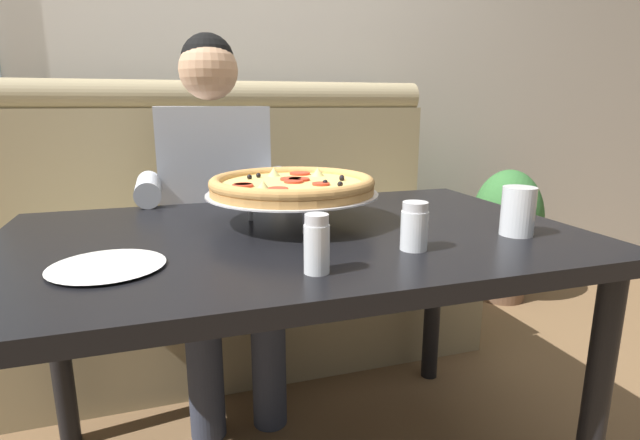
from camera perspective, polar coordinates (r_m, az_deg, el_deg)
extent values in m
cube|color=beige|center=(2.65, -12.12, 21.22)|extent=(6.00, 0.12, 2.80)
cube|color=#998966|center=(2.08, -8.45, -9.26)|extent=(1.88, 0.60, 0.46)
cube|color=#998966|center=(2.34, -10.45, 4.75)|extent=(1.88, 0.18, 0.65)
cylinder|color=#998966|center=(2.31, -10.85, 13.97)|extent=(1.88, 0.14, 0.14)
cube|color=black|center=(1.21, -3.03, -2.26)|extent=(1.40, 0.87, 0.04)
cylinder|color=black|center=(1.38, 29.48, -18.29)|extent=(0.06, 0.06, 0.68)
cylinder|color=black|center=(1.68, -28.27, -12.52)|extent=(0.06, 0.06, 0.68)
cylinder|color=black|center=(1.89, 13.09, -8.33)|extent=(0.06, 0.06, 0.68)
cube|color=#2D3342|center=(1.73, -11.23, -3.39)|extent=(0.34, 0.40, 0.15)
cylinder|color=#2D3342|center=(1.62, -13.26, -16.60)|extent=(0.11, 0.11, 0.46)
cylinder|color=#2D3342|center=(1.64, -6.01, -15.85)|extent=(0.11, 0.11, 0.46)
cube|color=#B2B7C1|center=(1.90, -12.31, 4.38)|extent=(0.40, 0.22, 0.56)
cylinder|color=#B2B7C1|center=(1.67, -19.42, 3.48)|extent=(0.08, 0.28, 0.08)
cylinder|color=#B2B7C1|center=(1.72, -3.94, 4.48)|extent=(0.08, 0.28, 0.08)
sphere|color=tan|center=(1.86, -12.89, 16.67)|extent=(0.21, 0.21, 0.21)
sphere|color=black|center=(1.88, -12.98, 17.72)|extent=(0.19, 0.19, 0.19)
cylinder|color=silver|center=(1.18, -1.78, 0.22)|extent=(0.01, 0.01, 0.08)
cylinder|color=silver|center=(1.32, -8.13, 1.57)|extent=(0.01, 0.01, 0.08)
cylinder|color=silver|center=(1.37, 0.24, 2.12)|extent=(0.01, 0.01, 0.08)
torus|color=silver|center=(1.28, -3.25, 2.75)|extent=(0.25, 0.25, 0.01)
cylinder|color=silver|center=(1.28, -3.26, 3.11)|extent=(0.45, 0.45, 0.00)
cylinder|color=tan|center=(1.28, -3.26, 3.59)|extent=(0.43, 0.43, 0.02)
torus|color=tan|center=(1.28, -3.27, 4.43)|extent=(0.43, 0.43, 0.03)
cylinder|color=#EFCC6B|center=(1.28, -3.27, 4.21)|extent=(0.37, 0.37, 0.01)
cylinder|color=red|center=(1.31, -3.43, 4.80)|extent=(0.06, 0.06, 0.01)
cylinder|color=red|center=(1.23, -9.00, 4.09)|extent=(0.04, 0.04, 0.01)
cylinder|color=red|center=(1.16, -4.98, 3.60)|extent=(0.05, 0.05, 0.01)
cylinder|color=red|center=(1.22, -9.02, 4.00)|extent=(0.05, 0.05, 0.01)
cylinder|color=red|center=(1.30, -2.45, 4.77)|extent=(0.06, 0.06, 0.01)
cylinder|color=red|center=(1.23, 0.11, 4.24)|extent=(0.04, 0.04, 0.01)
cylinder|color=red|center=(1.41, -2.37, 5.45)|extent=(0.06, 0.06, 0.01)
cylinder|color=red|center=(1.27, -3.13, 4.52)|extent=(0.05, 0.05, 0.01)
sphere|color=black|center=(1.21, 2.37, 4.20)|extent=(0.01, 0.01, 0.01)
sphere|color=black|center=(1.32, 2.56, 4.99)|extent=(0.01, 0.01, 0.01)
sphere|color=black|center=(1.30, 2.56, 4.87)|extent=(0.01, 0.01, 0.01)
sphere|color=black|center=(1.34, -8.24, 5.00)|extent=(0.01, 0.01, 0.01)
sphere|color=black|center=(1.23, 0.62, 4.41)|extent=(0.01, 0.01, 0.01)
sphere|color=black|center=(1.37, -7.21, 5.20)|extent=(0.01, 0.01, 0.01)
cone|color=#CCC675|center=(1.16, -6.67, 4.03)|extent=(0.04, 0.04, 0.02)
cone|color=#CCC675|center=(1.38, -0.25, 5.66)|extent=(0.04, 0.04, 0.02)
cone|color=#CCC675|center=(1.39, -5.33, 5.63)|extent=(0.04, 0.04, 0.02)
cylinder|color=white|center=(1.07, 10.95, -1.21)|extent=(0.06, 0.06, 0.08)
cylinder|color=#4C6633|center=(1.07, 10.90, -2.22)|extent=(0.05, 0.05, 0.05)
cylinder|color=silver|center=(1.05, 11.07, 1.54)|extent=(0.05, 0.05, 0.02)
cylinder|color=white|center=(0.90, -0.39, -3.41)|extent=(0.05, 0.05, 0.09)
cylinder|color=silver|center=(0.91, -0.39, -4.51)|extent=(0.04, 0.04, 0.06)
cylinder|color=silver|center=(0.89, -0.39, 0.05)|extent=(0.04, 0.04, 0.02)
cylinder|color=white|center=(1.02, -23.59, -5.02)|extent=(0.15, 0.15, 0.01)
cone|color=white|center=(1.02, -23.64, -4.54)|extent=(0.22, 0.22, 0.01)
cylinder|color=silver|center=(1.25, 22.12, 0.96)|extent=(0.08, 0.08, 0.12)
cylinder|color=white|center=(1.26, 22.05, 0.26)|extent=(0.07, 0.07, 0.08)
cylinder|color=brown|center=(2.83, 20.44, -6.40)|extent=(0.24, 0.24, 0.22)
ellipsoid|color=#336B33|center=(2.74, 21.00, 0.11)|extent=(0.36, 0.36, 0.52)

